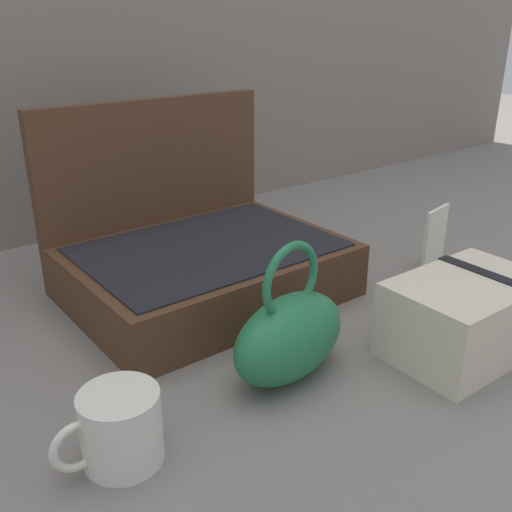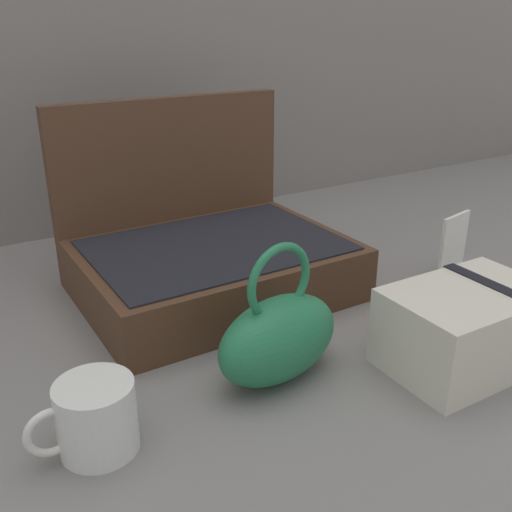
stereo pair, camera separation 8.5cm
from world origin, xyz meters
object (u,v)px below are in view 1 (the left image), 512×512
object	(u,v)px
cream_toiletry_bag	(466,316)
coffee_mug	(119,428)
info_card_left	(435,239)
teal_pouch_handbag	(290,335)
open_suitcase	(197,254)

from	to	relation	value
cream_toiletry_bag	coffee_mug	xyz separation A→B (m)	(-0.49, 0.10, -0.01)
coffee_mug	info_card_left	world-z (taller)	info_card_left
teal_pouch_handbag	info_card_left	xyz separation A→B (m)	(0.45, 0.10, -0.00)
cream_toiletry_bag	info_card_left	world-z (taller)	info_card_left
open_suitcase	info_card_left	distance (m)	0.45
open_suitcase	coffee_mug	xyz separation A→B (m)	(-0.29, -0.31, -0.03)
cream_toiletry_bag	coffee_mug	size ratio (longest dim) A/B	1.82
open_suitcase	coffee_mug	distance (m)	0.43
cream_toiletry_bag	coffee_mug	bearing A→B (deg)	168.97
open_suitcase	cream_toiletry_bag	bearing A→B (deg)	-64.26
coffee_mug	info_card_left	size ratio (longest dim) A/B	1.00
teal_pouch_handbag	info_card_left	bearing A→B (deg)	12.80
open_suitcase	teal_pouch_handbag	bearing A→B (deg)	-98.68
cream_toiletry_bag	info_card_left	xyz separation A→B (m)	(0.21, 0.21, 0.01)
info_card_left	cream_toiletry_bag	bearing A→B (deg)	-146.60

